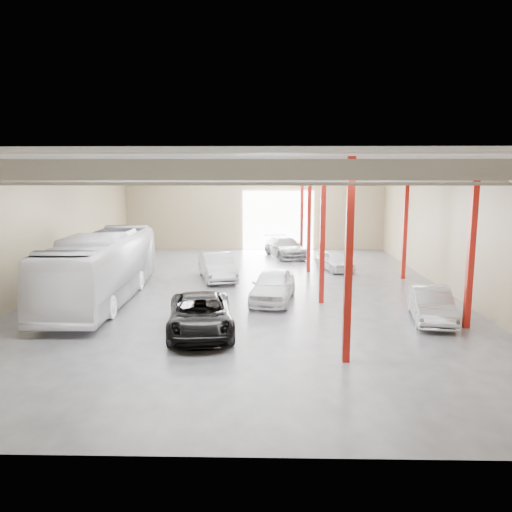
{
  "coord_description": "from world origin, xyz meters",
  "views": [
    {
      "loc": [
        1.05,
        -26.53,
        6.44
      ],
      "look_at": [
        0.48,
        -0.92,
        2.2
      ],
      "focal_mm": 35.0,
      "sensor_mm": 36.0,
      "label": 1
    }
  ],
  "objects_px": {
    "coach_bus": "(102,267)",
    "car_right_far": "(334,260)",
    "black_sedan": "(200,315)",
    "car_right_near": "(431,304)",
    "car_row_a": "(273,285)",
    "car_row_b": "(217,266)",
    "car_row_c": "(285,247)"
  },
  "relations": [
    {
      "from": "coach_bus",
      "to": "car_right_far",
      "type": "distance_m",
      "value": 15.51
    },
    {
      "from": "black_sedan",
      "to": "car_right_far",
      "type": "distance_m",
      "value": 15.46
    },
    {
      "from": "coach_bus",
      "to": "black_sedan",
      "type": "relative_size",
      "value": 2.24
    },
    {
      "from": "black_sedan",
      "to": "car_right_near",
      "type": "relative_size",
      "value": 1.23
    },
    {
      "from": "car_row_a",
      "to": "car_row_b",
      "type": "relative_size",
      "value": 0.97
    },
    {
      "from": "car_row_b",
      "to": "car_right_near",
      "type": "height_order",
      "value": "car_row_b"
    },
    {
      "from": "car_right_near",
      "to": "car_right_far",
      "type": "bearing_deg",
      "value": 111.58
    },
    {
      "from": "coach_bus",
      "to": "car_row_c",
      "type": "relative_size",
      "value": 2.34
    },
    {
      "from": "car_right_far",
      "to": "car_row_a",
      "type": "bearing_deg",
      "value": -132.37
    },
    {
      "from": "black_sedan",
      "to": "car_right_near",
      "type": "height_order",
      "value": "black_sedan"
    },
    {
      "from": "black_sedan",
      "to": "car_row_b",
      "type": "distance_m",
      "value": 10.41
    },
    {
      "from": "car_right_far",
      "to": "coach_bus",
      "type": "bearing_deg",
      "value": -162.36
    },
    {
      "from": "black_sedan",
      "to": "car_row_c",
      "type": "relative_size",
      "value": 1.04
    },
    {
      "from": "black_sedan",
      "to": "car_right_far",
      "type": "xyz_separation_m",
      "value": [
        7.25,
        13.66,
        -0.11
      ]
    },
    {
      "from": "coach_bus",
      "to": "black_sedan",
      "type": "xyz_separation_m",
      "value": [
        5.67,
        -5.15,
        -0.96
      ]
    },
    {
      "from": "car_row_a",
      "to": "car_right_far",
      "type": "bearing_deg",
      "value": 72.67
    },
    {
      "from": "coach_bus",
      "to": "car_right_near",
      "type": "relative_size",
      "value": 2.75
    },
    {
      "from": "coach_bus",
      "to": "car_right_far",
      "type": "xyz_separation_m",
      "value": [
        12.93,
        8.51,
        -1.07
      ]
    },
    {
      "from": "black_sedan",
      "to": "car_row_b",
      "type": "xyz_separation_m",
      "value": [
        -0.36,
        10.4,
        0.05
      ]
    },
    {
      "from": "car_row_b",
      "to": "car_row_c",
      "type": "height_order",
      "value": "car_row_b"
    },
    {
      "from": "coach_bus",
      "to": "car_row_a",
      "type": "height_order",
      "value": "coach_bus"
    },
    {
      "from": "car_row_b",
      "to": "car_right_near",
      "type": "bearing_deg",
      "value": -54.44
    },
    {
      "from": "car_row_a",
      "to": "car_row_b",
      "type": "bearing_deg",
      "value": 132.26
    },
    {
      "from": "car_right_far",
      "to": "car_row_c",
      "type": "bearing_deg",
      "value": 104.84
    },
    {
      "from": "car_row_b",
      "to": "car_right_far",
      "type": "xyz_separation_m",
      "value": [
        7.61,
        3.26,
        -0.16
      ]
    },
    {
      "from": "coach_bus",
      "to": "black_sedan",
      "type": "bearing_deg",
      "value": -43.9
    },
    {
      "from": "car_row_c",
      "to": "car_right_far",
      "type": "relative_size",
      "value": 1.36
    },
    {
      "from": "car_row_c",
      "to": "coach_bus",
      "type": "bearing_deg",
      "value": -142.72
    },
    {
      "from": "car_row_c",
      "to": "car_row_a",
      "type": "bearing_deg",
      "value": -112.02
    },
    {
      "from": "car_row_a",
      "to": "car_row_c",
      "type": "bearing_deg",
      "value": 94.76
    },
    {
      "from": "black_sedan",
      "to": "car_row_b",
      "type": "height_order",
      "value": "car_row_b"
    },
    {
      "from": "car_row_c",
      "to": "car_right_near",
      "type": "height_order",
      "value": "car_row_c"
    }
  ]
}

